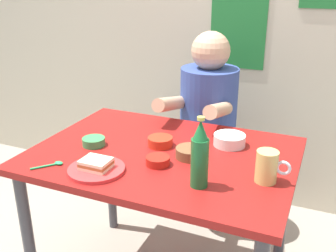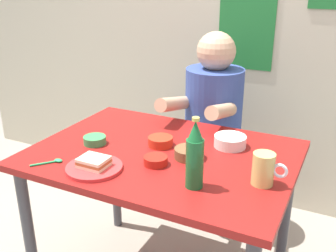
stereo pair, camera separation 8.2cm
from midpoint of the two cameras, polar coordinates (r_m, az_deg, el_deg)
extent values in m
cube|color=#BCB299|center=(2.50, 8.55, 17.76)|extent=(4.40, 0.08, 2.60)
cube|color=#1E6B2D|center=(2.46, 9.28, 14.26)|extent=(0.34, 0.01, 0.51)
cube|color=maroon|center=(1.67, -2.09, -4.27)|extent=(1.10, 0.80, 0.03)
cylinder|color=#3F3F44|center=(1.88, -20.94, -15.84)|extent=(0.05, 0.05, 0.71)
cylinder|color=#3F3F44|center=(2.32, -9.43, -7.07)|extent=(0.05, 0.05, 0.71)
cylinder|color=#3F3F44|center=(2.02, 15.35, -12.14)|extent=(0.05, 0.05, 0.71)
cylinder|color=#4C4C51|center=(2.43, 4.46, -9.42)|extent=(0.08, 0.08, 0.41)
cylinder|color=maroon|center=(2.32, 4.61, -4.65)|extent=(0.34, 0.34, 0.04)
cylinder|color=#33478C|center=(2.22, 4.82, 1.87)|extent=(0.32, 0.32, 0.52)
sphere|color=tan|center=(2.13, 5.12, 10.92)|extent=(0.21, 0.21, 0.21)
cylinder|color=tan|center=(2.00, -0.91, 3.27)|extent=(0.07, 0.31, 0.14)
cylinder|color=tan|center=(1.92, 6.21, 2.30)|extent=(0.07, 0.31, 0.14)
cylinder|color=red|center=(1.53, -11.96, -6.26)|extent=(0.22, 0.22, 0.01)
cube|color=beige|center=(1.53, -11.99, -5.83)|extent=(0.11, 0.09, 0.01)
cube|color=#9E592D|center=(1.52, -12.03, -5.43)|extent=(0.11, 0.09, 0.01)
cube|color=beige|center=(1.52, -12.06, -5.02)|extent=(0.11, 0.09, 0.01)
cylinder|color=#D1BC66|center=(1.44, 12.66, -5.84)|extent=(0.08, 0.08, 0.12)
torus|color=silver|center=(1.43, 14.96, -5.99)|extent=(0.06, 0.01, 0.06)
cylinder|color=#19602D|center=(1.37, 2.92, -5.45)|extent=(0.06, 0.06, 0.18)
cone|color=#19602D|center=(1.32, 3.03, -0.59)|extent=(0.05, 0.05, 0.07)
cylinder|color=#BFB74C|center=(1.30, 3.06, 1.09)|extent=(0.03, 0.03, 0.01)
cylinder|color=brown|center=(1.60, 1.79, -3.94)|extent=(0.12, 0.12, 0.04)
cylinder|color=brown|center=(1.60, 1.79, -3.64)|extent=(0.10, 0.10, 0.02)
cylinder|color=#388C4C|center=(1.75, -12.15, -2.27)|extent=(0.10, 0.10, 0.03)
cylinder|color=#5B643A|center=(1.75, -12.17, -2.04)|extent=(0.08, 0.08, 0.02)
cylinder|color=red|center=(1.71, -2.52, -2.30)|extent=(0.11, 0.11, 0.04)
cylinder|color=#A33521|center=(1.71, -2.52, -2.03)|extent=(0.09, 0.09, 0.02)
cylinder|color=silver|center=(1.73, 7.65, -2.06)|extent=(0.14, 0.14, 0.05)
cylinder|color=tan|center=(1.72, 7.67, -1.72)|extent=(0.11, 0.11, 0.02)
cylinder|color=#B21E14|center=(1.55, -3.02, -5.12)|extent=(0.10, 0.10, 0.03)
cylinder|color=maroon|center=(1.54, -3.03, -4.87)|extent=(0.08, 0.08, 0.02)
cylinder|color=#26A559|center=(1.62, -19.03, -5.62)|extent=(0.08, 0.09, 0.01)
ellipsoid|color=#26A559|center=(1.62, -17.12, -5.22)|extent=(0.04, 0.02, 0.01)
camera|label=1|loc=(0.04, -91.41, -0.55)|focal=41.60mm
camera|label=2|loc=(0.04, 88.59, 0.55)|focal=41.60mm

